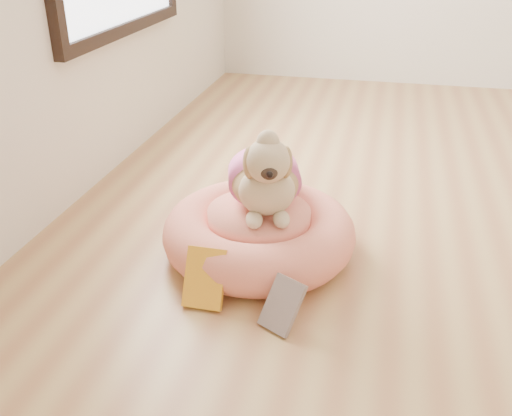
% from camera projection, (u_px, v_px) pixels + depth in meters
% --- Properties ---
extents(pet_bed, '(0.74, 0.74, 0.19)m').
position_uv_depth(pet_bed, '(259.00, 233.00, 2.19)').
color(pet_bed, '#EC6D5C').
rests_on(pet_bed, floor).
extents(dog, '(0.45, 0.56, 0.36)m').
position_uv_depth(dog, '(265.00, 163.00, 2.10)').
color(dog, brown).
rests_on(dog, pet_bed).
extents(book_yellow, '(0.13, 0.12, 0.19)m').
position_uv_depth(book_yellow, '(205.00, 278.00, 1.91)').
color(book_yellow, yellow).
rests_on(book_yellow, floor).
extents(book_white, '(0.16, 0.16, 0.15)m').
position_uv_depth(book_white, '(282.00, 305.00, 1.81)').
color(book_white, silver).
rests_on(book_white, floor).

